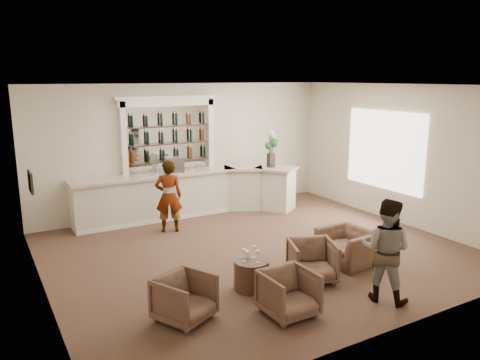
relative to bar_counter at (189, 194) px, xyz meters
name	(u,v)px	position (x,y,z in m)	size (l,w,h in m)	color
ground	(258,251)	(0.16, -3.00, -0.57)	(8.00, 8.00, 0.00)	brown
room_shell	(247,132)	(0.33, -2.29, 1.77)	(8.04, 7.02, 3.32)	beige
bar_counter	(189,194)	(0.00, 0.00, 0.00)	(5.72, 1.80, 1.14)	beige
back_bar_alcove	(169,135)	(-0.34, 0.41, 1.46)	(2.64, 0.25, 3.00)	white
cocktail_table	(251,275)	(-0.84, -4.40, -0.32)	(0.59, 0.59, 0.50)	#523023
sommelier	(169,196)	(-0.91, -0.92, 0.25)	(0.60, 0.39, 1.65)	gray
guest	(386,250)	(0.77, -5.76, 0.25)	(0.80, 0.62, 1.65)	gray
armchair_left	(185,298)	(-2.20, -4.79, -0.23)	(0.73, 0.75, 0.68)	brown
armchair_center	(289,293)	(-0.82, -5.42, -0.23)	(0.73, 0.75, 0.68)	brown
armchair_right	(312,261)	(0.25, -4.63, -0.22)	(0.75, 0.78, 0.71)	brown
armchair_far	(348,246)	(1.33, -4.35, -0.25)	(0.99, 0.87, 0.65)	brown
espresso_machine	(174,165)	(-0.37, 0.05, 0.76)	(0.44, 0.37, 0.39)	#ADADB2
flower_vase	(271,147)	(2.11, -0.52, 1.11)	(0.25, 0.25, 0.96)	black
wine_glass_bar_left	(157,171)	(-0.85, -0.05, 0.67)	(0.07, 0.07, 0.21)	white
wine_glass_bar_right	(192,167)	(0.11, 0.03, 0.67)	(0.07, 0.07, 0.21)	white
wine_glass_tbl_a	(244,255)	(-0.96, -4.37, 0.03)	(0.07, 0.07, 0.21)	white
wine_glass_tbl_b	(254,252)	(-0.74, -4.32, 0.03)	(0.07, 0.07, 0.21)	white
wine_glass_tbl_c	(258,257)	(-0.80, -4.53, 0.03)	(0.07, 0.07, 0.21)	white
napkin_holder	(246,255)	(-0.86, -4.26, -0.01)	(0.08, 0.08, 0.12)	white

